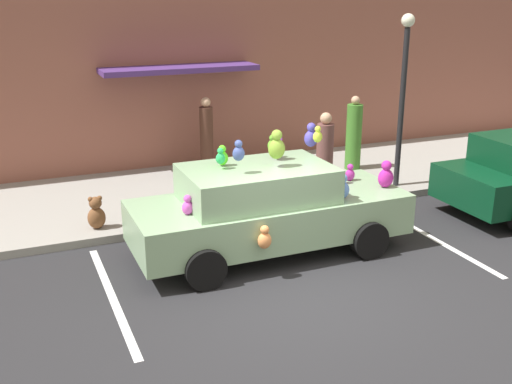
# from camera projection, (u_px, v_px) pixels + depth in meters

# --- Properties ---
(ground_plane) EXTENTS (60.00, 60.00, 0.00)m
(ground_plane) POSITION_uv_depth(u_px,v_px,m) (300.00, 294.00, 9.11)
(ground_plane) COLOR #262628
(sidewalk) EXTENTS (24.00, 4.00, 0.15)m
(sidewalk) POSITION_uv_depth(u_px,v_px,m) (197.00, 191.00, 13.46)
(sidewalk) COLOR gray
(sidewalk) RESTS_ON ground
(storefront_building) EXTENTS (24.00, 1.25, 6.40)m
(storefront_building) POSITION_uv_depth(u_px,v_px,m) (165.00, 38.00, 14.35)
(storefront_building) COLOR brown
(storefront_building) RESTS_ON ground
(parking_stripe_front) EXTENTS (0.12, 3.60, 0.01)m
(parking_stripe_front) POSITION_uv_depth(u_px,v_px,m) (432.00, 238.00, 11.16)
(parking_stripe_front) COLOR silver
(parking_stripe_front) RESTS_ON ground
(parking_stripe_rear) EXTENTS (0.12, 3.60, 0.01)m
(parking_stripe_rear) POSITION_uv_depth(u_px,v_px,m) (112.00, 297.00, 9.03)
(parking_stripe_rear) COLOR silver
(parking_stripe_rear) RESTS_ON ground
(plush_covered_car) EXTENTS (4.65, 2.01, 2.16)m
(plush_covered_car) POSITION_uv_depth(u_px,v_px,m) (267.00, 208.00, 10.30)
(plush_covered_car) COLOR #8BB185
(plush_covered_car) RESTS_ON ground
(teddy_bear_on_sidewalk) EXTENTS (0.32, 0.27, 0.62)m
(teddy_bear_on_sidewalk) POSITION_uv_depth(u_px,v_px,m) (96.00, 214.00, 11.11)
(teddy_bear_on_sidewalk) COLOR brown
(teddy_bear_on_sidewalk) RESTS_ON sidewalk
(street_lamp_post) EXTENTS (0.28, 0.28, 3.67)m
(street_lamp_post) POSITION_uv_depth(u_px,v_px,m) (403.00, 83.00, 12.93)
(street_lamp_post) COLOR black
(street_lamp_post) RESTS_ON sidewalk
(pedestrian_near_shopfront) EXTENTS (0.31, 0.31, 1.79)m
(pedestrian_near_shopfront) POSITION_uv_depth(u_px,v_px,m) (207.00, 137.00, 14.34)
(pedestrian_near_shopfront) COLOR #482A1F
(pedestrian_near_shopfront) RESTS_ON sidewalk
(pedestrian_walking_past) EXTENTS (0.36, 0.36, 1.72)m
(pedestrian_walking_past) POSITION_uv_depth(u_px,v_px,m) (325.00, 156.00, 12.95)
(pedestrian_walking_past) COLOR brown
(pedestrian_walking_past) RESTS_ON sidewalk
(pedestrian_by_lamp) EXTENTS (0.37, 0.37, 1.76)m
(pedestrian_by_lamp) POSITION_uv_depth(u_px,v_px,m) (354.00, 136.00, 14.64)
(pedestrian_by_lamp) COLOR #3E7B29
(pedestrian_by_lamp) RESTS_ON sidewalk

